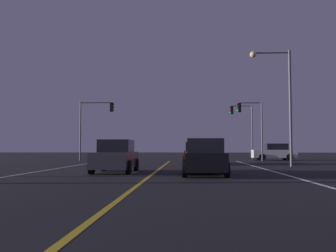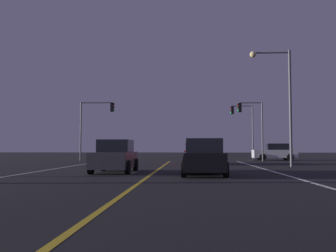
# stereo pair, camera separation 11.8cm
# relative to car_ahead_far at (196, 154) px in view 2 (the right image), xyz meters

# --- Properties ---
(lane_edge_right) EXTENTS (0.16, 42.22, 0.01)m
(lane_edge_right) POSITION_rel_car_ahead_far_xyz_m (3.98, -14.21, -0.82)
(lane_edge_right) COLOR silver
(lane_edge_right) RESTS_ON ground
(lane_center_divider) EXTENTS (0.16, 42.22, 0.01)m
(lane_center_divider) POSITION_rel_car_ahead_far_xyz_m (-2.36, -14.21, -0.82)
(lane_center_divider) COLOR gold
(lane_center_divider) RESTS_ON ground
(car_ahead_far) EXTENTS (2.02, 4.30, 1.70)m
(car_ahead_far) POSITION_rel_car_ahead_far_xyz_m (0.00, 0.00, 0.00)
(car_ahead_far) COLOR black
(car_ahead_far) RESTS_ON ground
(car_lead_same_lane) EXTENTS (2.02, 4.30, 1.70)m
(car_lead_same_lane) POSITION_rel_car_ahead_far_xyz_m (0.13, -11.69, 0.00)
(car_lead_same_lane) COLOR black
(car_lead_same_lane) RESTS_ON ground
(car_crossing_side) EXTENTS (4.30, 2.02, 1.70)m
(car_crossing_side) POSITION_rel_car_ahead_far_xyz_m (8.19, 9.69, 0.00)
(car_crossing_side) COLOR black
(car_crossing_side) RESTS_ON ground
(car_oncoming) EXTENTS (2.02, 4.30, 1.70)m
(car_oncoming) POSITION_rel_car_ahead_far_xyz_m (-4.39, -9.87, 0.00)
(car_oncoming) COLOR black
(car_oncoming) RESTS_ON ground
(traffic_light_near_right) EXTENTS (2.45, 0.36, 5.68)m
(traffic_light_near_right) POSITION_rel_car_ahead_far_xyz_m (5.43, 7.40, 3.34)
(traffic_light_near_right) COLOR #4C4C51
(traffic_light_near_right) RESTS_ON ground
(traffic_light_near_left) EXTENTS (3.44, 0.36, 5.78)m
(traffic_light_near_left) POSITION_rel_car_ahead_far_xyz_m (-9.66, 7.40, 3.47)
(traffic_light_near_left) COLOR #4C4C51
(traffic_light_near_left) RESTS_ON ground
(traffic_light_far_right) EXTENTS (2.53, 0.36, 5.97)m
(traffic_light_far_right) POSITION_rel_car_ahead_far_xyz_m (5.41, 12.90, 3.54)
(traffic_light_far_right) COLOR #4C4C51
(traffic_light_far_right) RESTS_ON ground
(street_lamp_right_far) EXTENTS (2.76, 0.44, 7.91)m
(street_lamp_right_far) POSITION_rel_car_ahead_far_xyz_m (5.65, -3.58, 4.25)
(street_lamp_right_far) COLOR #4C4C51
(street_lamp_right_far) RESTS_ON ground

